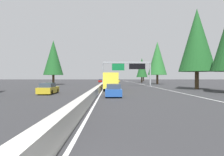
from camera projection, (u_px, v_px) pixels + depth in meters
name	position (u px, v px, depth m)	size (l,w,h in m)	color
ground_plane	(105.00, 84.00, 63.37)	(320.00, 320.00, 0.00)	#2D2D30
median_barrier	(106.00, 82.00, 83.36)	(180.00, 0.56, 0.90)	#ADAAA3
shoulder_stripe_right	(137.00, 83.00, 73.49)	(160.00, 0.16, 0.01)	silver
shoulder_stripe_median	(106.00, 83.00, 73.37)	(160.00, 0.16, 0.01)	silver
sign_gantry_overhead	(127.00, 67.00, 52.24)	(0.50, 12.68, 6.32)	gray
sedan_near_right	(113.00, 91.00, 23.13)	(4.40, 1.80, 1.47)	#1E4793
box_truck_far_right	(111.00, 81.00, 34.66)	(8.50, 2.40, 2.95)	gold
bus_mid_center	(110.00, 79.00, 80.32)	(11.50, 2.55, 3.10)	#1E4793
sedan_mid_right	(118.00, 81.00, 95.86)	(4.40, 1.80, 1.47)	#AD931E
pickup_near_center	(111.00, 83.00, 47.53)	(5.60, 2.00, 1.86)	black
sedan_far_center	(117.00, 80.00, 118.15)	(4.40, 1.80, 1.47)	silver
oncoming_near	(48.00, 89.00, 26.61)	(4.40, 1.80, 1.47)	#AD931E
oncoming_far	(101.00, 81.00, 90.43)	(4.40, 1.80, 1.47)	maroon
conifer_right_near	(197.00, 40.00, 37.29)	(6.58, 6.58, 14.96)	#4C3823
conifer_right_mid	(157.00, 58.00, 65.09)	(6.07, 6.07, 13.79)	#4C3823
conifer_right_far	(142.00, 68.00, 86.23)	(4.63, 4.63, 10.52)	#4C3823
conifer_right_distant	(143.00, 70.00, 117.74)	(4.63, 4.63, 10.53)	#4C3823
conifer_left_near	(53.00, 58.00, 60.87)	(5.92, 5.92, 13.45)	#4C3823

